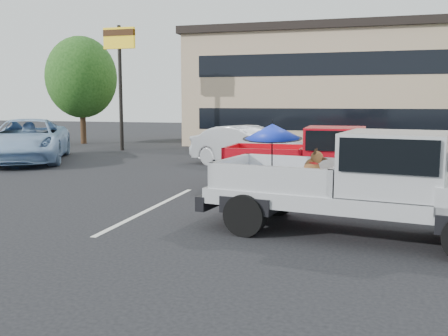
{
  "coord_description": "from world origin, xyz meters",
  "views": [
    {
      "loc": [
        1.63,
        -8.12,
        2.4
      ],
      "look_at": [
        -0.65,
        -0.25,
        1.3
      ],
      "focal_mm": 40.0,
      "sensor_mm": 36.0,
      "label": 1
    }
  ],
  "objects": [
    {
      "name": "motel_sign",
      "position": [
        -10.0,
        14.0,
        4.65
      ],
      "size": [
        1.6,
        0.22,
        6.0
      ],
      "color": "black",
      "rests_on": "ground"
    },
    {
      "name": "tree_back",
      "position": [
        6.0,
        24.0,
        4.41
      ],
      "size": [
        4.68,
        4.68,
        7.11
      ],
      "color": "#332114",
      "rests_on": "ground"
    },
    {
      "name": "motel_building",
      "position": [
        2.0,
        20.99,
        3.21
      ],
      "size": [
        20.4,
        8.4,
        6.3
      ],
      "color": "tan",
      "rests_on": "ground"
    },
    {
      "name": "stripe_right",
      "position": [
        3.0,
        2.0,
        0.0
      ],
      "size": [
        0.12,
        5.0,
        0.01
      ],
      "primitive_type": "cube",
      "color": "silver",
      "rests_on": "ground"
    },
    {
      "name": "ground",
      "position": [
        0.0,
        0.0,
        0.0
      ],
      "size": [
        90.0,
        90.0,
        0.0
      ],
      "primitive_type": "plane",
      "color": "black",
      "rests_on": "ground"
    },
    {
      "name": "red_pickup",
      "position": [
        0.65,
        5.31,
        0.94
      ],
      "size": [
        5.24,
        1.97,
        1.72
      ],
      "rotation": [
        0.0,
        0.0,
        0.01
      ],
      "color": "black",
      "rests_on": "ground"
    },
    {
      "name": "silver_sedan",
      "position": [
        -2.6,
        9.7,
        0.75
      ],
      "size": [
        4.8,
        3.32,
        1.5
      ],
      "primitive_type": "imported",
      "rotation": [
        0.0,
        0.0,
        1.15
      ],
      "color": "#A7AAAE",
      "rests_on": "ground"
    },
    {
      "name": "stripe_left",
      "position": [
        -3.0,
        2.0,
        0.0
      ],
      "size": [
        0.12,
        5.0,
        0.01
      ],
      "primitive_type": "cube",
      "color": "silver",
      "rests_on": "ground"
    },
    {
      "name": "blue_suv",
      "position": [
        -11.46,
        8.81,
        0.85
      ],
      "size": [
        5.4,
        6.72,
        1.7
      ],
      "primitive_type": "imported",
      "rotation": [
        0.0,
        0.0,
        0.5
      ],
      "color": "#8EB0D5",
      "rests_on": "ground"
    },
    {
      "name": "silver_pickup",
      "position": [
        1.84,
        0.93,
        1.05
      ],
      "size": [
        5.93,
        2.83,
        2.06
      ],
      "rotation": [
        0.0,
        0.0,
        -0.16
      ],
      "color": "black",
      "rests_on": "ground"
    },
    {
      "name": "tree_left",
      "position": [
        -14.0,
        17.0,
        3.73
      ],
      "size": [
        3.96,
        3.96,
        6.02
      ],
      "color": "#332114",
      "rests_on": "ground"
    }
  ]
}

